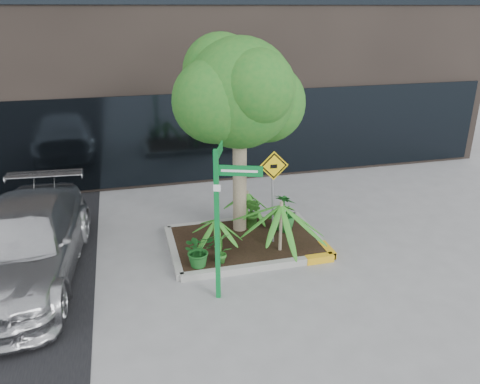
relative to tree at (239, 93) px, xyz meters
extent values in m
plane|color=gray|center=(-0.21, -0.86, -3.27)|extent=(80.00, 80.00, 0.00)
cube|color=#9E9E99|center=(-0.01, 0.54, -3.20)|extent=(3.20, 0.15, 0.15)
cube|color=#9E9E99|center=(-0.01, -1.66, -3.20)|extent=(3.20, 0.15, 0.15)
cube|color=#9E9E99|center=(-1.61, -0.56, -3.20)|extent=(0.15, 2.20, 0.15)
cube|color=#9E9E99|center=(1.59, -0.56, -3.20)|extent=(0.15, 2.20, 0.15)
cube|color=gold|center=(1.29, -1.66, -3.20)|extent=(0.60, 0.17, 0.15)
cube|color=black|center=(-0.01, -0.56, -3.15)|extent=(3.05, 2.05, 0.06)
cylinder|color=tan|center=(0.00, -0.02, -1.83)|extent=(0.31, 0.31, 2.89)
cylinder|color=tan|center=(0.10, -0.02, -0.77)|extent=(0.55, 0.15, 0.94)
sphere|color=#1C621D|center=(0.00, -0.02, 0.00)|extent=(2.31, 2.31, 2.31)
sphere|color=#1C621D|center=(0.68, 0.27, -0.28)|extent=(1.73, 1.73, 1.73)
sphere|color=#1C621D|center=(-0.58, -0.21, -0.09)|extent=(1.73, 1.73, 1.73)
sphere|color=#1C621D|center=(0.19, -0.59, 0.20)|extent=(1.54, 1.54, 1.54)
sphere|color=#1C621D|center=(-0.29, 0.47, 0.39)|extent=(1.64, 1.64, 1.64)
cylinder|color=tan|center=(0.57, -1.21, -2.57)|extent=(0.07, 0.07, 1.10)
cylinder|color=tan|center=(-0.73, -0.92, -2.73)|extent=(0.07, 0.07, 0.78)
cylinder|color=tan|center=(0.28, 0.34, -2.73)|extent=(0.07, 0.07, 0.78)
imported|color=#B5B6BB|center=(-4.46, -0.76, -2.55)|extent=(2.42, 5.12, 1.44)
imported|color=#17511C|center=(-1.19, -1.41, -2.77)|extent=(0.77, 0.77, 0.70)
imported|color=#1C5F22|center=(0.98, -0.33, -2.68)|extent=(0.71, 0.71, 0.89)
imported|color=#297223|center=(-0.73, -1.41, -2.78)|extent=(0.47, 0.47, 0.68)
imported|color=#235919|center=(0.30, -0.05, -2.74)|extent=(0.57, 0.57, 0.77)
cube|color=#0B8133|center=(-1.01, -2.36, -1.87)|extent=(0.10, 0.10, 2.81)
cube|color=#0B8133|center=(-0.65, -2.49, -0.81)|extent=(0.74, 0.29, 0.18)
cube|color=#0B8133|center=(-0.88, -2.01, -0.61)|extent=(0.29, 0.74, 0.18)
cube|color=white|center=(-0.65, -2.51, -0.81)|extent=(0.57, 0.21, 0.04)
cube|color=white|center=(-0.89, -2.01, -0.61)|extent=(0.21, 0.57, 0.04)
cube|color=white|center=(-1.01, -2.41, -1.11)|extent=(0.11, 0.05, 0.12)
cylinder|color=slate|center=(0.55, -0.71, -2.18)|extent=(0.06, 0.30, 1.86)
cube|color=yellow|center=(0.55, -0.73, -1.40)|extent=(0.63, 0.06, 0.63)
cube|color=black|center=(0.55, -0.74, -1.40)|extent=(0.56, 0.04, 0.56)
cube|color=yellow|center=(0.55, -0.74, -1.40)|extent=(0.47, 0.03, 0.47)
cube|color=black|center=(0.54, -0.75, -1.41)|extent=(0.15, 0.01, 0.08)
camera|label=1|loc=(-2.46, -9.48, 1.68)|focal=35.00mm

